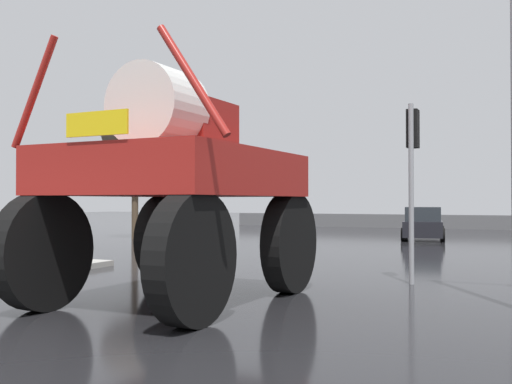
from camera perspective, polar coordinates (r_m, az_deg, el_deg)
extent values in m
plane|color=black|center=(23.21, 7.91, -5.29)|extent=(120.00, 120.00, 0.00)
cylinder|color=black|center=(12.97, -8.44, -4.50)|extent=(0.42, 1.93, 1.93)
cylinder|color=black|center=(11.59, 3.29, -4.94)|extent=(0.42, 1.93, 1.93)
cylinder|color=black|center=(10.27, -19.76, -5.41)|extent=(0.42, 1.93, 1.93)
cylinder|color=black|center=(8.46, -6.11, -6.43)|extent=(0.42, 1.93, 1.93)
cube|color=maroon|center=(10.69, -7.51, 1.74)|extent=(3.42, 4.28, 0.80)
cube|color=maroon|center=(11.13, -6.23, 6.13)|extent=(1.34, 1.34, 0.94)
cylinder|color=silver|center=(10.30, -9.42, 8.04)|extent=(1.43, 1.12, 1.41)
cylinder|color=maroon|center=(10.35, -20.56, 8.95)|extent=(0.98, 0.14, 1.79)
cylinder|color=maroon|center=(8.43, -6.11, 10.70)|extent=(1.19, 0.14, 1.67)
cube|color=yellow|center=(9.05, -15.10, 6.39)|extent=(1.15, 0.06, 0.36)
cube|color=black|center=(28.69, 15.81, -3.37)|extent=(2.28, 4.31, 0.70)
cube|color=#23282D|center=(28.52, 15.80, -2.04)|extent=(1.85, 2.31, 0.64)
cylinder|color=black|center=(30.07, 14.24, -3.70)|extent=(0.27, 0.62, 0.60)
cylinder|color=black|center=(30.04, 17.48, -3.68)|extent=(0.27, 0.62, 0.60)
cylinder|color=black|center=(27.38, 13.98, -3.97)|extent=(0.27, 0.62, 0.60)
cylinder|color=black|center=(27.35, 17.55, -3.96)|extent=(0.27, 0.62, 0.60)
cylinder|color=gray|center=(18.10, -19.19, -1.06)|extent=(0.11, 0.11, 3.43)
cube|color=black|center=(18.28, -18.70, 2.68)|extent=(0.24, 0.32, 0.84)
sphere|color=#390503|center=(18.44, -18.28, 3.49)|extent=(0.17, 0.17, 0.17)
sphere|color=#3C2403|center=(18.42, -18.28, 2.66)|extent=(0.17, 0.17, 0.17)
sphere|color=green|center=(18.41, -18.29, 1.82)|extent=(0.17, 0.17, 0.17)
cylinder|color=gray|center=(13.14, 14.72, -0.16)|extent=(0.11, 0.11, 3.89)
cube|color=black|center=(13.45, 14.87, 5.90)|extent=(0.24, 0.32, 0.84)
sphere|color=#390503|center=(13.67, 15.01, 6.94)|extent=(0.17, 0.17, 0.17)
sphere|color=#3C2403|center=(13.63, 15.01, 5.81)|extent=(0.17, 0.17, 0.17)
sphere|color=green|center=(13.61, 15.02, 4.68)|extent=(0.17, 0.17, 0.17)
cylinder|color=#473828|center=(28.73, -11.58, -0.46)|extent=(0.31, 0.31, 3.98)
ellipsoid|color=brown|center=(28.92, -11.56, 5.73)|extent=(3.23, 3.23, 2.74)
cube|color=#59595B|center=(40.49, 15.44, -2.75)|extent=(26.48, 0.24, 0.90)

